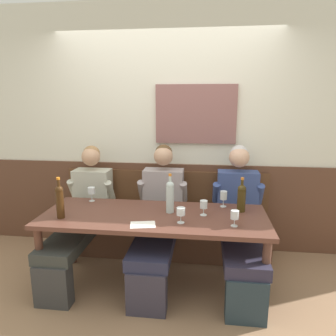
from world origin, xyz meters
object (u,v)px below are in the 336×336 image
dining_table (154,223)px  wine_glass_mid_right (224,196)px  wine_bottle_amber_mid (170,196)px  person_left_seat (159,213)px  wine_bottle_clear_water (60,200)px  wine_bottle_green_tall (242,197)px  wine_glass_by_bottle (204,205)px  wine_glass_center_rear (91,191)px  wine_glass_near_bucket (235,215)px  person_right_seat (240,216)px  wall_bench (164,230)px  person_center_left_seat (82,210)px  wine_glass_mid_left (181,212)px

dining_table → wine_glass_mid_right: 0.73m
wine_bottle_amber_mid → wine_glass_mid_right: bearing=23.5°
person_left_seat → wine_bottle_amber_mid: bearing=-59.5°
wine_bottle_clear_water → wine_bottle_green_tall: (1.61, 0.36, -0.02)m
wine_bottle_clear_water → wine_glass_by_bottle: (1.26, 0.22, -0.07)m
wine_bottle_amber_mid → wine_glass_center_rear: bearing=164.9°
wine_glass_near_bucket → person_right_seat: bearing=78.6°
wall_bench → wine_bottle_amber_mid: 0.86m
wall_bench → wine_bottle_green_tall: bearing=-31.3°
dining_table → person_left_seat: size_ratio=1.61×
dining_table → person_center_left_seat: 0.88m
person_left_seat → wine_bottle_clear_water: bearing=-148.0°
wine_bottle_clear_water → wine_glass_near_bucket: bearing=0.0°
person_left_seat → person_right_seat: size_ratio=0.99×
person_center_left_seat → wine_glass_mid_left: bearing=-24.1°
person_center_left_seat → wine_glass_near_bucket: (1.53, -0.50, 0.21)m
dining_table → wine_bottle_clear_water: bearing=-167.4°
person_center_left_seat → person_right_seat: (1.63, -0.00, 0.01)m
person_right_seat → wine_glass_mid_right: person_right_seat is taller
wine_glass_by_bottle → wine_bottle_amber_mid: bearing=173.1°
wall_bench → wine_bottle_green_tall: wine_bottle_green_tall is taller
wine_glass_near_bucket → wine_glass_by_bottle: bearing=139.6°
wine_glass_mid_left → dining_table: bearing=147.8°
wine_glass_by_bottle → wine_glass_center_rear: size_ratio=0.95×
wine_glass_near_bucket → wine_glass_mid_left: 0.45m
person_center_left_seat → wine_bottle_green_tall: bearing=-4.9°
wall_bench → wine_glass_center_rear: 0.96m
person_left_seat → wine_bottle_clear_water: size_ratio=3.43×
dining_table → wine_glass_near_bucket: bearing=-14.2°
wall_bench → person_right_seat: (0.81, -0.35, 0.34)m
wall_bench → wine_glass_center_rear: wall_bench is taller
person_right_seat → wine_glass_center_rear: 1.52m
person_right_seat → wine_glass_mid_left: bearing=-138.8°
wine_glass_near_bucket → wine_glass_mid_right: (-0.07, 0.47, 0.01)m
wine_bottle_amber_mid → wall_bench: bearing=103.3°
wine_bottle_clear_water → wine_glass_center_rear: bearing=77.8°
wine_glass_mid_right → person_right_seat: bearing=7.1°
person_right_seat → wine_glass_mid_left: person_right_seat is taller
wine_bottle_amber_mid → wine_glass_mid_left: 0.28m
person_left_seat → wine_bottle_amber_mid: size_ratio=3.45×
dining_table → wine_glass_mid_right: (0.64, 0.29, 0.19)m
wall_bench → person_left_seat: (-0.00, -0.35, 0.34)m
wine_bottle_amber_mid → wine_glass_by_bottle: wine_bottle_amber_mid is taller
wall_bench → dining_table: 0.76m
wall_bench → wine_glass_near_bucket: (0.71, -0.85, 0.54)m
wine_bottle_green_tall → wine_bottle_amber_mid: wine_bottle_amber_mid is taller
person_center_left_seat → wine_glass_by_bottle: person_center_left_seat is taller
wall_bench → wine_glass_mid_left: size_ratio=17.37×
person_center_left_seat → person_left_seat: (0.82, 0.00, 0.01)m
person_center_left_seat → wine_glass_mid_left: size_ratio=9.20×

